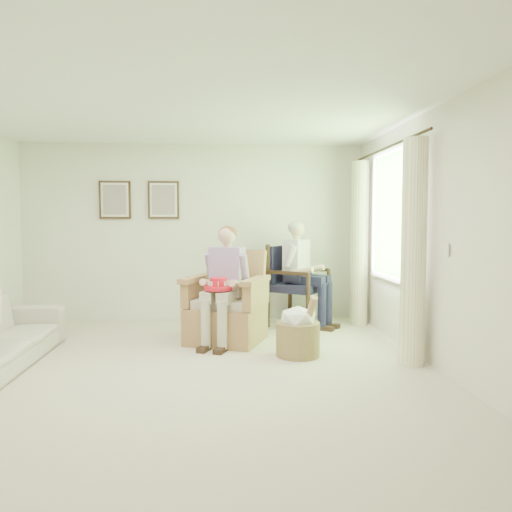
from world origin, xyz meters
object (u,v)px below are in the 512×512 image
(person_dark, at_px, (300,265))
(hatbox, at_px, (298,331))
(wicker_armchair, at_px, (226,312))
(red_hat, at_px, (218,285))
(wood_armchair, at_px, (297,281))
(person_wicker, at_px, (226,276))

(person_dark, bearing_deg, hatbox, -153.80)
(wicker_armchair, distance_m, red_hat, 0.51)
(wood_armchair, height_order, hatbox, wood_armchair)
(person_dark, relative_size, hatbox, 2.06)
(wicker_armchair, relative_size, person_dark, 0.77)
(person_wicker, bearing_deg, person_dark, 62.97)
(wicker_armchair, relative_size, hatbox, 1.59)
(wood_armchair, bearing_deg, wicker_armchair, 168.56)
(red_hat, bearing_deg, hatbox, -25.79)
(person_dark, bearing_deg, red_hat, 170.17)
(wicker_armchair, xyz_separation_m, red_hat, (-0.10, -0.33, 0.38))
(wicker_armchair, relative_size, red_hat, 3.38)
(wicker_armchair, height_order, wood_armchair, wood_armchair)
(wood_armchair, xyz_separation_m, person_wicker, (-1.03, -1.09, 0.21))
(wicker_armchair, distance_m, person_dark, 1.38)
(wicker_armchair, xyz_separation_m, person_wicker, (0.00, -0.15, 0.46))
(wood_armchair, relative_size, hatbox, 1.60)
(hatbox, bearing_deg, person_dark, 80.15)
(person_wicker, distance_m, hatbox, 1.12)
(wicker_armchair, bearing_deg, hatbox, -22.63)
(hatbox, bearing_deg, wicker_armchair, 135.78)
(wood_armchair, distance_m, red_hat, 1.71)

